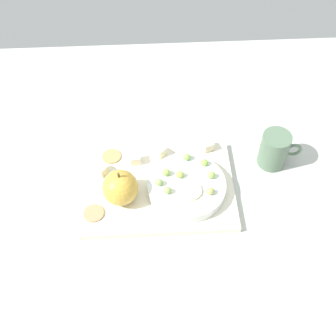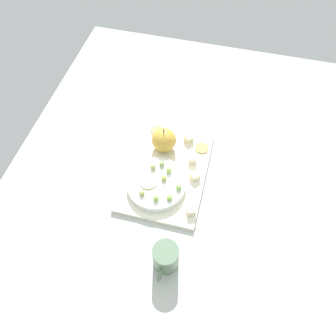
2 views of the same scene
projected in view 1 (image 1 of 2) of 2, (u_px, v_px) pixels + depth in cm
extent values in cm
cube|color=#B0B4AD|center=(175.00, 185.00, 106.45)|extent=(142.21, 104.40, 4.35)
cube|color=silver|center=(158.00, 188.00, 102.34)|extent=(34.62, 24.56, 1.56)
cylinder|color=white|center=(186.00, 187.00, 100.07)|extent=(17.79, 17.79, 2.44)
sphere|color=gold|center=(120.00, 188.00, 96.56)|extent=(7.95, 7.95, 7.95)
cylinder|color=brown|center=(119.00, 175.00, 92.94)|extent=(0.50, 0.50, 1.20)
cube|color=beige|center=(135.00, 159.00, 105.02)|extent=(2.63, 2.63, 2.39)
cube|color=beige|center=(207.00, 146.00, 107.56)|extent=(3.14, 3.14, 2.39)
cube|color=beige|center=(160.00, 152.00, 106.40)|extent=(3.38, 3.38, 2.39)
cube|color=beige|center=(102.00, 170.00, 103.02)|extent=(3.37, 3.37, 2.39)
cylinder|color=tan|center=(94.00, 213.00, 96.96)|extent=(4.53, 4.53, 0.40)
cylinder|color=tan|center=(112.00, 156.00, 106.82)|extent=(4.53, 4.53, 0.40)
ellipsoid|color=#98B14A|center=(180.00, 175.00, 99.72)|extent=(1.84, 1.66, 1.49)
ellipsoid|color=#8AC44A|center=(204.00, 163.00, 101.83)|extent=(1.84, 1.66, 1.48)
ellipsoid|color=#95B15F|center=(167.00, 190.00, 96.97)|extent=(1.84, 1.66, 1.67)
ellipsoid|color=#A0AB5A|center=(210.00, 191.00, 96.87)|extent=(1.84, 1.66, 1.58)
ellipsoid|color=#90BC56|center=(211.00, 175.00, 99.52)|extent=(1.84, 1.66, 1.71)
ellipsoid|color=#95C353|center=(166.00, 172.00, 99.96)|extent=(1.84, 1.66, 1.71)
ellipsoid|color=#89C058|center=(187.00, 157.00, 102.71)|extent=(1.84, 1.66, 1.70)
ellipsoid|color=#8DAC5E|center=(159.00, 182.00, 98.35)|extent=(1.84, 1.66, 1.59)
cylinder|color=beige|center=(190.00, 191.00, 97.52)|extent=(5.20, 5.20, 0.60)
cylinder|color=#566F56|center=(274.00, 150.00, 104.43)|extent=(6.77, 6.77, 9.15)
torus|color=#566F56|center=(293.00, 150.00, 104.38)|extent=(4.05, 1.08, 4.00)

